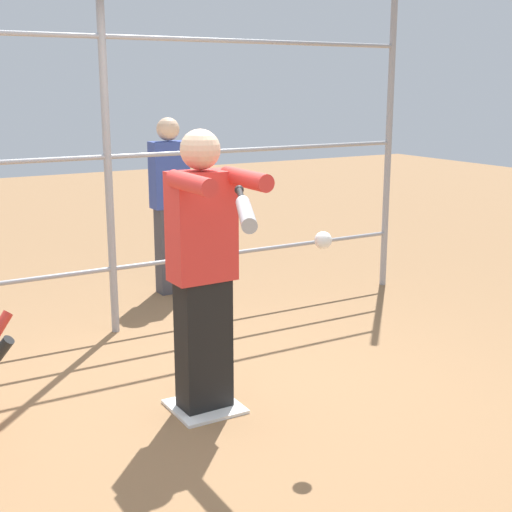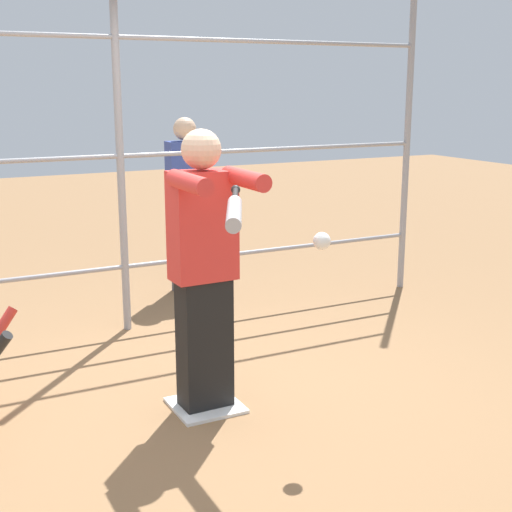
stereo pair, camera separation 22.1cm
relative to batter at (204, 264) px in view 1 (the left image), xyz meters
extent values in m
plane|color=olive|center=(0.00, -0.02, -0.90)|extent=(24.00, 24.00, 0.00)
cube|color=white|center=(0.00, -0.02, -0.89)|extent=(0.40, 0.40, 0.02)
cylinder|color=#939399|center=(-2.72, -1.62, 0.48)|extent=(0.06, 0.06, 2.76)
cylinder|color=#939399|center=(0.00, -1.62, 0.48)|extent=(0.06, 0.06, 2.76)
cylinder|color=#939399|center=(0.00, -1.62, -0.39)|extent=(5.45, 0.04, 0.04)
cylinder|color=#939399|center=(0.00, -1.62, 0.48)|extent=(5.45, 0.04, 0.04)
cylinder|color=#939399|center=(0.00, -1.62, 1.34)|extent=(5.45, 0.04, 0.04)
cube|color=black|center=(0.00, -0.02, -0.50)|extent=(0.30, 0.20, 0.80)
cube|color=red|center=(0.00, -0.02, 0.22)|extent=(0.37, 0.22, 0.63)
sphere|color=beige|center=(0.00, -0.02, 0.65)|extent=(0.23, 0.23, 0.23)
cylinder|color=red|center=(-0.17, 0.20, 0.50)|extent=(0.10, 0.45, 0.10)
cylinder|color=red|center=(0.17, 0.21, 0.50)|extent=(0.10, 0.45, 0.10)
sphere|color=black|center=(0.00, 0.43, 0.48)|extent=(0.05, 0.05, 0.05)
cylinder|color=black|center=(0.07, 0.58, 0.48)|extent=(0.17, 0.31, 0.04)
cylinder|color=#B2B2B7|center=(0.25, 0.95, 0.46)|extent=(0.28, 0.47, 0.08)
sphere|color=white|center=(-0.47, 0.51, 0.19)|extent=(0.10, 0.10, 0.10)
cube|color=#3F3F47|center=(-0.84, -2.41, -0.50)|extent=(0.27, 0.17, 0.80)
cube|color=#334799|center=(-0.84, -2.41, 0.20)|extent=(0.34, 0.18, 0.60)
sphere|color=beige|center=(-0.84, -2.41, 0.62)|extent=(0.21, 0.21, 0.21)
camera|label=1|loc=(1.73, 3.57, 1.00)|focal=50.00mm
camera|label=2|loc=(1.53, 3.68, 1.00)|focal=50.00mm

